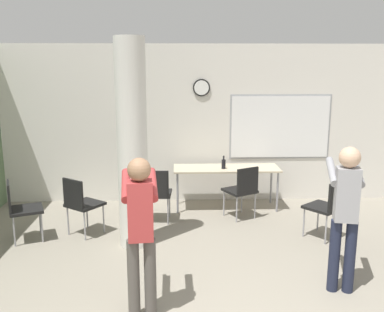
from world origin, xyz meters
The scene contains 11 objects.
wall_back centered at (0.03, 5.06, 1.40)m, with size 8.00×0.15×2.80m.
support_pillar centered at (-0.94, 3.04, 1.40)m, with size 0.40×0.40×2.80m.
folding_table centered at (0.50, 4.54, 0.67)m, with size 1.80×0.60×0.72m.
bottle_on_table centered at (0.44, 4.46, 0.81)m, with size 0.07×0.07×0.22m.
chair_table_left centered at (-0.67, 3.88, 0.51)m, with size 0.47×0.47×0.87m.
chair_near_pillar centered at (-1.74, 3.39, 0.51)m, with size 0.62×0.62×0.87m.
chair_mid_room centered at (1.77, 3.13, 0.51)m, with size 0.62×0.62×0.87m.
chair_table_right centered at (0.69, 4.00, 0.51)m, with size 0.59×0.59×0.87m.
chair_by_left_wall centered at (-2.54, 3.22, 0.51)m, with size 0.57×0.57×0.87m.
person_playing_side centered at (1.44, 1.72, 0.95)m, with size 0.45×0.66×1.62m.
person_playing_front centered at (-0.71, 1.31, 0.95)m, with size 0.39×0.62×1.61m.
Camera 1 is at (-0.36, -2.54, 2.44)m, focal length 40.00 mm.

